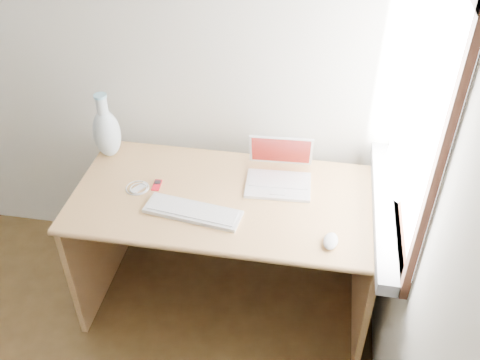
% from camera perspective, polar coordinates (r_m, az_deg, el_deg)
% --- Properties ---
extents(back_wall, '(3.50, 0.04, 2.60)m').
position_cam_1_polar(back_wall, '(2.84, -20.48, 15.03)').
color(back_wall, white).
rests_on(back_wall, floor).
extents(window, '(0.11, 0.99, 1.10)m').
position_cam_1_polar(window, '(2.13, 18.05, 7.21)').
color(window, silver).
rests_on(window, right_wall).
extents(desk, '(1.40, 0.70, 0.74)m').
position_cam_1_polar(desk, '(2.65, -1.20, -4.09)').
color(desk, tan).
rests_on(desk, floor).
extents(laptop, '(0.31, 0.26, 0.20)m').
position_cam_1_polar(laptop, '(2.51, 4.24, 0.73)').
color(laptop, white).
rests_on(laptop, desk).
extents(external_keyboard, '(0.44, 0.19, 0.02)m').
position_cam_1_polar(external_keyboard, '(2.36, -5.05, -3.37)').
color(external_keyboard, silver).
rests_on(external_keyboard, desk).
extents(mouse, '(0.07, 0.11, 0.04)m').
position_cam_1_polar(mouse, '(2.24, 9.65, -6.44)').
color(mouse, white).
rests_on(mouse, desk).
extents(ipod, '(0.04, 0.08, 0.01)m').
position_cam_1_polar(ipod, '(2.54, -8.86, -0.54)').
color(ipod, '#A70B1A').
rests_on(ipod, desk).
extents(cable_coil, '(0.13, 0.13, 0.01)m').
position_cam_1_polar(cable_coil, '(2.54, -10.89, -0.83)').
color(cable_coil, silver).
rests_on(cable_coil, desk).
extents(remote, '(0.07, 0.09, 0.01)m').
position_cam_1_polar(remote, '(2.53, -10.73, -0.84)').
color(remote, silver).
rests_on(remote, desk).
extents(vase, '(0.13, 0.13, 0.34)m').
position_cam_1_polar(vase, '(2.71, -14.05, 5.02)').
color(vase, white).
rests_on(vase, desk).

